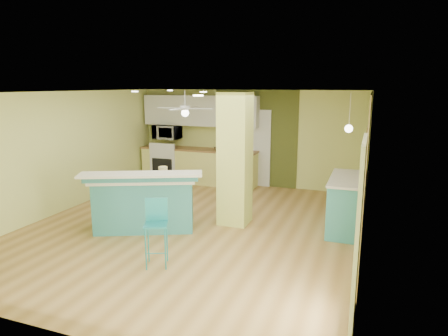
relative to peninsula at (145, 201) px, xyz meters
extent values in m
cube|color=olive|center=(0.83, 0.34, -0.53)|extent=(6.00, 7.00, 0.01)
cube|color=white|center=(0.83, 0.34, 1.98)|extent=(6.00, 7.00, 0.01)
cube|color=#D4DB75|center=(0.83, 3.84, 0.73)|extent=(6.00, 0.01, 2.50)
cube|color=#D4DB75|center=(0.83, -3.17, 0.73)|extent=(6.00, 0.01, 2.50)
cube|color=#D4DB75|center=(-2.18, 0.34, 0.73)|extent=(0.01, 7.00, 2.50)
cube|color=#D4DB75|center=(3.83, 0.34, 0.73)|extent=(0.01, 7.00, 2.50)
cube|color=olive|center=(3.82, 0.94, 0.73)|extent=(0.02, 3.40, 2.50)
cube|color=#4B5221|center=(1.03, 3.82, 0.73)|extent=(2.20, 0.02, 2.50)
cube|color=silver|center=(1.03, 3.80, 0.48)|extent=(0.82, 0.05, 2.00)
cube|color=white|center=(3.80, -1.96, 0.53)|extent=(0.04, 1.08, 2.10)
cube|color=#CCD562|center=(1.48, 0.84, 0.73)|extent=(0.55, 0.55, 2.50)
cube|color=#E8E679|center=(-0.47, 3.54, -0.07)|extent=(3.20, 0.60, 0.90)
cube|color=brown|center=(-0.47, 3.54, 0.40)|extent=(3.25, 0.63, 0.04)
cube|color=white|center=(-1.42, 3.54, -0.07)|extent=(0.76, 0.64, 0.90)
cube|color=black|center=(-1.42, 3.21, -0.10)|extent=(0.59, 0.02, 0.50)
cube|color=white|center=(-1.42, 3.24, 0.47)|extent=(0.76, 0.06, 0.18)
cube|color=silver|center=(-0.47, 3.66, 1.43)|extent=(3.20, 0.34, 0.80)
imported|color=white|center=(-1.42, 3.54, 0.83)|extent=(0.70, 0.48, 0.39)
cylinder|color=silver|center=(-0.27, 2.34, 1.78)|extent=(0.03, 0.03, 0.40)
cylinder|color=silver|center=(-0.27, 2.34, 1.58)|extent=(0.24, 0.24, 0.10)
sphere|color=white|center=(-0.27, 2.34, 1.46)|extent=(0.18, 0.18, 0.18)
cylinder|color=white|center=(3.48, 1.09, 1.67)|extent=(0.01, 0.01, 0.62)
sphere|color=white|center=(3.48, 1.09, 1.36)|extent=(0.14, 0.14, 0.14)
cube|color=brown|center=(3.79, 1.14, 1.03)|extent=(0.03, 0.90, 0.70)
cube|color=teal|center=(-0.01, 0.02, -0.06)|extent=(1.96, 1.52, 0.93)
cube|color=silver|center=(-0.01, 0.02, 0.43)|extent=(2.10, 1.65, 0.05)
cube|color=teal|center=(0.16, -0.36, 0.53)|extent=(1.87, 0.94, 0.13)
cube|color=silver|center=(0.16, -0.36, 0.59)|extent=(2.11, 1.26, 0.04)
cylinder|color=teal|center=(0.94, -1.53, -0.21)|extent=(0.02, 0.02, 0.63)
cylinder|color=teal|center=(1.19, -1.42, -0.21)|extent=(0.02, 0.02, 0.63)
cylinder|color=teal|center=(0.83, -1.28, -0.21)|extent=(0.02, 0.02, 0.63)
cylinder|color=teal|center=(1.08, -1.17, -0.21)|extent=(0.02, 0.02, 0.63)
cube|color=teal|center=(1.01, -1.35, 0.12)|extent=(0.43, 0.43, 0.03)
cube|color=teal|center=(0.95, -1.22, 0.30)|extent=(0.31, 0.16, 0.35)
cube|color=teal|center=(3.53, 1.21, -0.05)|extent=(0.61, 1.46, 0.94)
cube|color=silver|center=(3.53, 1.21, 0.44)|extent=(0.65, 1.52, 0.04)
imported|color=#332114|center=(0.14, 3.50, 0.45)|extent=(0.39, 0.39, 0.07)
cylinder|color=gold|center=(0.27, 0.23, 0.54)|extent=(0.16, 0.16, 0.16)
camera|label=1|loc=(3.85, -6.16, 2.11)|focal=32.00mm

